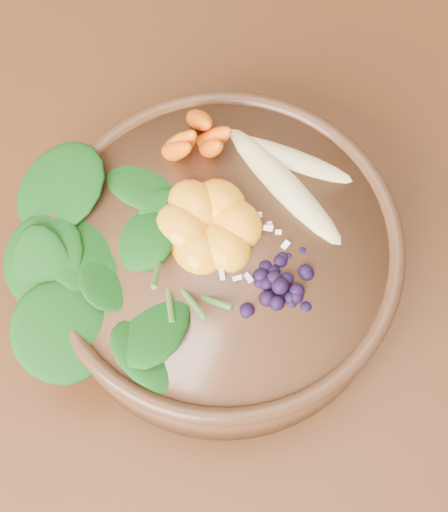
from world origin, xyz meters
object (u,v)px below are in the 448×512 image
(kale_heap, at_px, (128,222))
(mandarin_cluster, at_px, (209,218))
(blueberry_pile, at_px, (285,277))
(banana_halves, at_px, (289,163))
(carrot_cluster, at_px, (195,118))
(dining_table, at_px, (348,233))
(stoneware_bowl, at_px, (224,261))

(kale_heap, bearing_deg, mandarin_cluster, -32.84)
(mandarin_cluster, bearing_deg, kale_heap, 147.16)
(kale_heap, height_order, blueberry_pile, kale_heap)
(banana_halves, xyz_separation_m, blueberry_pile, (-0.07, -0.07, 0.01))
(blueberry_pile, bearing_deg, banana_halves, 47.43)
(blueberry_pile, bearing_deg, carrot_cluster, 79.40)
(dining_table, bearing_deg, mandarin_cluster, 167.98)
(stoneware_bowl, xyz_separation_m, blueberry_pile, (0.01, -0.06, 0.06))
(kale_heap, bearing_deg, carrot_cluster, 19.46)
(dining_table, height_order, kale_heap, kale_heap)
(stoneware_bowl, height_order, carrot_cluster, carrot_cluster)
(stoneware_bowl, relative_size, mandarin_cluster, 3.15)
(dining_table, height_order, mandarin_cluster, mandarin_cluster)
(kale_heap, xyz_separation_m, carrot_cluster, (0.09, 0.03, 0.02))
(dining_table, xyz_separation_m, stoneware_bowl, (-0.16, 0.02, 0.13))
(dining_table, xyz_separation_m, mandarin_cluster, (-0.16, 0.03, 0.19))
(kale_heap, relative_size, mandarin_cluster, 2.07)
(dining_table, distance_m, carrot_cluster, 0.26)
(mandarin_cluster, height_order, blueberry_pile, blueberry_pile)
(carrot_cluster, bearing_deg, mandarin_cluster, -129.81)
(carrot_cluster, distance_m, blueberry_pile, 0.15)
(stoneware_bowl, bearing_deg, carrot_cluster, 65.26)
(carrot_cluster, height_order, mandarin_cluster, carrot_cluster)
(dining_table, bearing_deg, blueberry_pile, -163.58)
(mandarin_cluster, bearing_deg, stoneware_bowl, -87.39)
(dining_table, height_order, stoneware_bowl, stoneware_bowl)
(dining_table, height_order, carrot_cluster, carrot_cluster)
(carrot_cluster, relative_size, mandarin_cluster, 0.87)
(kale_heap, bearing_deg, dining_table, -17.79)
(stoneware_bowl, xyz_separation_m, banana_halves, (0.08, 0.02, 0.05))
(stoneware_bowl, bearing_deg, kale_heap, 135.82)
(kale_heap, height_order, mandarin_cluster, kale_heap)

